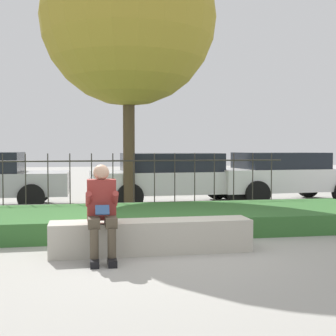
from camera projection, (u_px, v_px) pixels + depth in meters
ground_plane at (163, 252)px, 6.64m from camera, size 60.00×60.00×0.00m
stone_bench at (152, 238)px, 6.60m from camera, size 2.83×0.51×0.46m
person_seated_reader at (102, 208)px, 6.17m from camera, size 0.42×0.73×1.26m
grass_berm at (145, 220)px, 8.52m from camera, size 8.82×2.43×0.34m
iron_fence at (134, 183)px, 10.18m from camera, size 6.82×0.03×1.36m
car_parked_right at (284, 175)px, 12.75m from camera, size 4.15×2.19×1.35m
car_parked_center at (176, 177)px, 12.22m from camera, size 4.54×2.13×1.34m
tree_behind_fence at (128, 18)px, 10.81m from camera, size 4.06×4.06×6.51m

